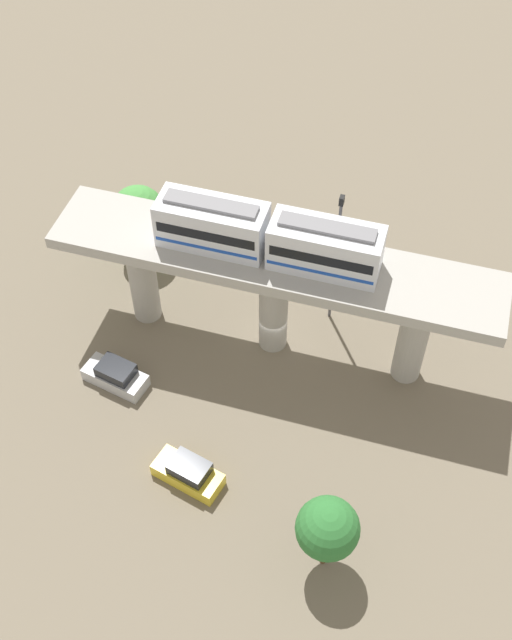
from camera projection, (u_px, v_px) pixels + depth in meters
name	position (u px, v px, depth m)	size (l,w,h in m)	color
ground_plane	(273.00, 342.00, 53.90)	(120.00, 120.00, 0.00)	#706654
viaduct	(274.00, 280.00, 49.13)	(5.20, 28.00, 8.36)	#A8A59E
train	(268.00, 236.00, 46.41)	(2.64, 13.55, 3.24)	silver
parked_car_yellow	(188.00, 473.00, 46.57)	(2.76, 4.51, 1.76)	yellow
parked_car_silver	(116.00, 375.00, 51.15)	(2.61, 4.48, 1.76)	#B2B5BA
tree_near_viaduct	(328.00, 529.00, 40.74)	(3.42, 3.42, 5.81)	brown
tree_mid_lot	(138.00, 213.00, 56.44)	(3.95, 3.95, 5.96)	brown
signal_post	(336.00, 255.00, 50.82)	(0.44, 0.28, 10.96)	#4C4C51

